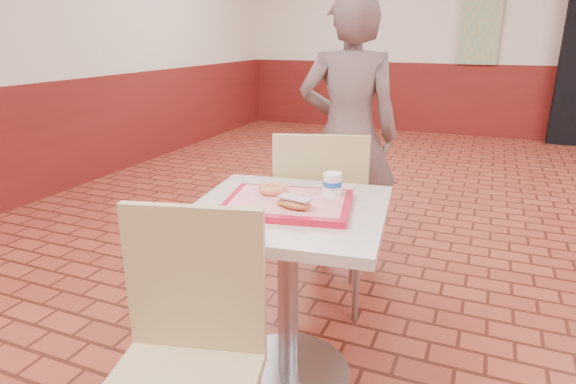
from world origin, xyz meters
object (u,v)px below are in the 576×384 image
at_px(chair_main_front, 185,353).
at_px(long_john_donut, 294,203).
at_px(main_table, 288,266).
at_px(customer, 348,135).
at_px(paper_cup, 332,184).
at_px(ring_donut, 273,189).
at_px(chair_main_back, 320,213).
at_px(serving_tray, 288,203).

bearing_deg(chair_main_front, long_john_donut, 62.97).
relative_size(main_table, long_john_donut, 5.25).
bearing_deg(customer, paper_cup, 88.09).
bearing_deg(ring_donut, main_table, -31.06).
bearing_deg(paper_cup, long_john_donut, -114.21).
relative_size(chair_main_back, serving_tray, 2.05).
xyz_separation_m(main_table, chair_main_front, (-0.07, -0.62, 0.00)).
relative_size(chair_main_back, paper_cup, 10.57).
bearing_deg(long_john_donut, paper_cup, 65.79).
distance_m(ring_donut, paper_cup, 0.24).
height_order(serving_tray, paper_cup, paper_cup).
bearing_deg(chair_main_front, ring_donut, 77.56).
xyz_separation_m(serving_tray, paper_cup, (0.14, 0.11, 0.06)).
height_order(chair_main_back, paper_cup, chair_main_back).
distance_m(main_table, customer, 1.23).
relative_size(chair_main_front, ring_donut, 8.26).
height_order(chair_main_back, long_john_donut, chair_main_back).
relative_size(main_table, customer, 0.47).
xyz_separation_m(main_table, chair_main_back, (-0.06, 0.57, 0.02)).
height_order(ring_donut, paper_cup, paper_cup).
distance_m(chair_main_front, ring_donut, 0.74).
bearing_deg(serving_tray, main_table, 0.00).
xyz_separation_m(ring_donut, paper_cup, (0.23, 0.06, 0.03)).
xyz_separation_m(serving_tray, ring_donut, (-0.09, 0.05, 0.03)).
xyz_separation_m(chair_main_back, customer, (-0.04, 0.61, 0.28)).
relative_size(customer, serving_tray, 3.48).
distance_m(main_table, chair_main_front, 0.62).
bearing_deg(customer, long_john_donut, 82.55).
distance_m(customer, serving_tray, 1.19).
relative_size(ring_donut, long_john_donut, 0.77).
bearing_deg(customer, ring_donut, 76.14).
height_order(chair_main_front, chair_main_back, chair_main_back).
distance_m(chair_main_back, customer, 0.68).
height_order(main_table, customer, customer).
bearing_deg(serving_tray, ring_donut, 148.94).
bearing_deg(paper_cup, serving_tray, -142.26).
bearing_deg(ring_donut, customer, 90.54).
distance_m(customer, long_john_donut, 1.27).
relative_size(main_table, paper_cup, 8.48).
bearing_deg(main_table, customer, 94.72).
height_order(customer, ring_donut, customer).
height_order(main_table, long_john_donut, long_john_donut).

